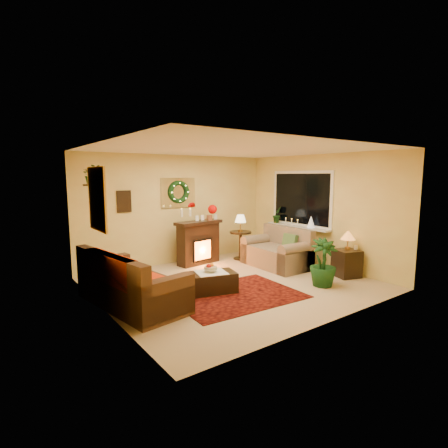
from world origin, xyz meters
TOP-DOWN VIEW (x-y plane):
  - floor at (0.00, 0.00)m, footprint 5.00×5.00m
  - ceiling at (0.00, 0.00)m, footprint 5.00×5.00m
  - wall_back at (0.00, 2.25)m, footprint 5.00×5.00m
  - wall_front at (0.00, -2.25)m, footprint 5.00×5.00m
  - wall_left at (-2.50, 0.00)m, footprint 4.50×4.50m
  - wall_right at (2.50, 0.00)m, footprint 4.50×4.50m
  - area_rug at (-0.40, -0.53)m, footprint 2.32×1.80m
  - sofa at (-2.04, 0.11)m, footprint 1.24×2.23m
  - red_throw at (-2.07, 0.24)m, footprint 0.84×1.36m
  - fireplace at (0.27, 1.77)m, footprint 1.10×0.48m
  - poinsettia at (0.66, 1.74)m, footprint 0.22×0.22m
  - mantel_candle_a at (-0.18, 1.76)m, footprint 0.06×0.06m
  - mantel_candle_b at (0.03, 1.73)m, footprint 0.06×0.06m
  - mantel_mirror at (0.00, 2.23)m, footprint 0.92×0.02m
  - wreath at (0.00, 2.19)m, footprint 0.55×0.11m
  - wall_art at (-1.35, 2.23)m, footprint 0.32×0.03m
  - gold_mirror at (-2.48, 0.30)m, footprint 0.03×0.84m
  - hanging_plant at (-2.34, 1.05)m, footprint 0.33×0.28m
  - loveseat at (1.59, 0.48)m, footprint 0.96×1.60m
  - window_frame at (2.48, 0.55)m, footprint 0.03×1.86m
  - window_glass at (2.47, 0.55)m, footprint 0.02×1.70m
  - window_sill at (2.38, 0.55)m, footprint 0.22×1.86m
  - mini_tree at (2.37, 0.12)m, footprint 0.18×0.18m
  - sill_plant at (2.35, 1.24)m, footprint 0.30×0.24m
  - side_table_round at (1.38, 1.54)m, footprint 0.71×0.71m
  - lamp_cream at (1.35, 1.51)m, footprint 0.28×0.28m
  - end_table_square at (2.22, -0.99)m, footprint 0.58×0.58m
  - lamp_tiffany at (2.25, -0.96)m, footprint 0.31×0.31m
  - coffee_table at (-0.66, -0.16)m, footprint 0.98×0.70m
  - fruit_bowl at (-0.65, -0.14)m, footprint 0.24×0.24m
  - floor_palm at (1.30, -1.10)m, footprint 2.03×2.03m

SIDE VIEW (x-z plane):
  - floor at x=0.00m, z-range 0.00..0.00m
  - area_rug at x=-0.40m, z-range 0.00..0.01m
  - coffee_table at x=-0.66m, z-range 0.02..0.40m
  - end_table_square at x=2.22m, z-range -0.02..0.56m
  - side_table_round at x=1.38m, z-range -0.03..0.68m
  - loveseat at x=1.59m, z-range -0.03..0.87m
  - sofa at x=-2.04m, z-range -0.02..0.88m
  - floor_palm at x=1.30m, z-range -0.93..1.83m
  - fruit_bowl at x=-0.65m, z-range 0.42..0.48m
  - red_throw at x=-2.07m, z-range 0.44..0.47m
  - fireplace at x=0.27m, z-range 0.06..1.04m
  - lamp_tiffany at x=2.25m, z-range 0.52..0.97m
  - window_sill at x=2.38m, z-range 0.85..0.89m
  - lamp_cream at x=1.35m, z-range 0.66..1.10m
  - mini_tree at x=2.37m, z-range 0.90..1.18m
  - sill_plant at x=2.35m, z-range 0.81..1.36m
  - mantel_candle_a at x=-0.18m, z-range 1.17..1.35m
  - mantel_candle_b at x=0.03m, z-range 1.17..1.35m
  - wall_back at x=0.00m, z-range 1.30..1.30m
  - wall_front at x=0.00m, z-range 1.30..1.30m
  - wall_left at x=-2.50m, z-range 1.30..1.30m
  - wall_right at x=2.50m, z-range 1.30..1.30m
  - poinsettia at x=0.66m, z-range 1.19..1.41m
  - wall_art at x=-1.35m, z-range 1.31..1.79m
  - window_frame at x=2.48m, z-range 0.87..2.23m
  - window_glass at x=2.47m, z-range 0.94..2.16m
  - mantel_mirror at x=0.00m, z-range 1.34..2.06m
  - wreath at x=0.00m, z-range 1.44..2.00m
  - gold_mirror at x=-2.48m, z-range 1.25..2.25m
  - hanging_plant at x=-2.34m, z-range 1.79..2.15m
  - ceiling at x=0.00m, z-range 2.60..2.60m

